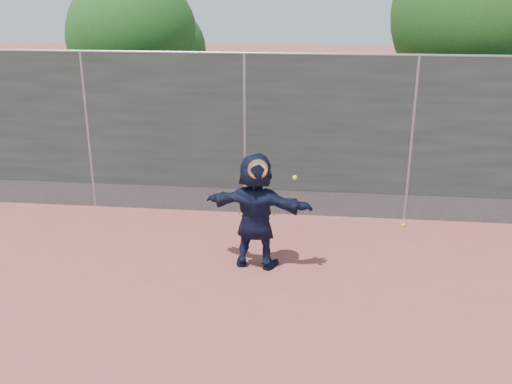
# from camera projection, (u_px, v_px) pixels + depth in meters

# --- Properties ---
(ground) EXTENTS (80.00, 80.00, 0.00)m
(ground) POSITION_uv_depth(u_px,v_px,m) (211.00, 307.00, 7.71)
(ground) COLOR #9E4C42
(ground) RESTS_ON ground
(player) EXTENTS (1.74, 0.79, 1.81)m
(player) POSITION_uv_depth(u_px,v_px,m) (256.00, 211.00, 8.59)
(player) COLOR black
(player) RESTS_ON ground
(ball_ground) EXTENTS (0.07, 0.07, 0.07)m
(ball_ground) POSITION_uv_depth(u_px,v_px,m) (404.00, 225.00, 10.31)
(ball_ground) COLOR yellow
(ball_ground) RESTS_ON ground
(fence) EXTENTS (20.00, 0.06, 3.03)m
(fence) POSITION_uv_depth(u_px,v_px,m) (245.00, 132.00, 10.46)
(fence) COLOR #38423D
(fence) RESTS_ON ground
(swing_action) EXTENTS (0.71, 0.16, 0.51)m
(swing_action) POSITION_uv_depth(u_px,v_px,m) (261.00, 171.00, 8.16)
(swing_action) COLOR orange
(swing_action) RESTS_ON ground
(tree_right) EXTENTS (3.78, 3.60, 5.39)m
(tree_right) POSITION_uv_depth(u_px,v_px,m) (490.00, 19.00, 11.42)
(tree_right) COLOR #382314
(tree_right) RESTS_ON ground
(tree_left) EXTENTS (3.15, 3.00, 4.53)m
(tree_left) POSITION_uv_depth(u_px,v_px,m) (140.00, 41.00, 13.17)
(tree_left) COLOR #382314
(tree_left) RESTS_ON ground
(weed_clump) EXTENTS (0.68, 0.07, 0.30)m
(weed_clump) POSITION_uv_depth(u_px,v_px,m) (260.00, 209.00, 10.80)
(weed_clump) COLOR #387226
(weed_clump) RESTS_ON ground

